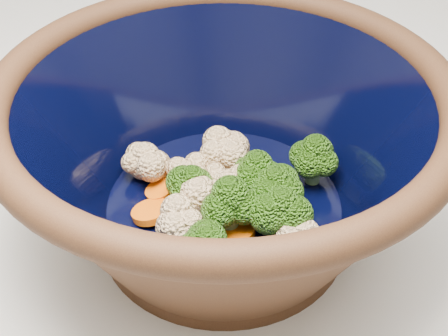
{
  "coord_description": "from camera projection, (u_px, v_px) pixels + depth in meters",
  "views": [
    {
      "loc": [
        0.2,
        -0.4,
        1.29
      ],
      "look_at": [
        0.03,
        -0.06,
        0.97
      ],
      "focal_mm": 50.0,
      "sensor_mm": 36.0,
      "label": 1
    }
  ],
  "objects": [
    {
      "name": "mixing_bowl",
      "position": [
        224.0,
        153.0,
        0.49
      ],
      "size": [
        0.37,
        0.37,
        0.15
      ],
      "rotation": [
        0.0,
        0.0,
        -0.11
      ],
      "color": "black",
      "rests_on": "counter"
    },
    {
      "name": "vegetable_pile",
      "position": [
        233.0,
        187.0,
        0.5
      ],
      "size": [
        0.17,
        0.17,
        0.06
      ],
      "color": "#608442",
      "rests_on": "mixing_bowl"
    }
  ]
}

